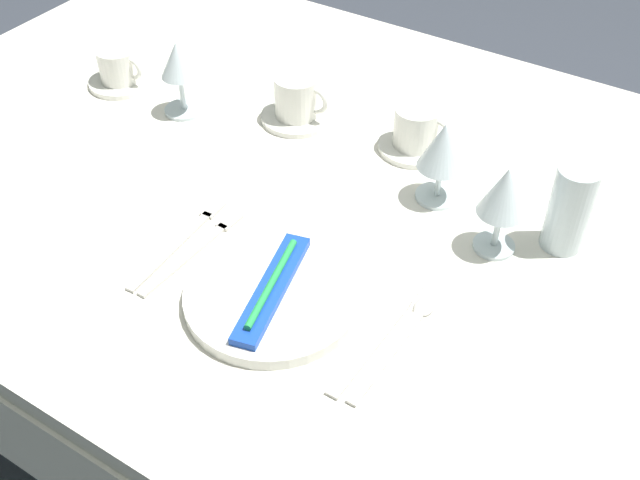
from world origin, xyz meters
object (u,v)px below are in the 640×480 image
object	(u,v)px
toothbrush_package	(272,287)
drink_tumbler	(568,213)
dinner_knife	(376,339)
coffee_cup_far	(119,65)
fork_outer	(197,249)
wine_glass_right	(443,149)
coffee_cup_left	(417,127)
fork_inner	(182,239)
wine_glass_left	(178,65)
coffee_cup_right	(297,96)
spoon_soup	(404,334)
wine_glass_centre	(504,195)
dinner_plate	(273,296)

from	to	relation	value
toothbrush_package	drink_tumbler	world-z (taller)	drink_tumbler
dinner_knife	coffee_cup_far	distance (m)	0.78
fork_outer	wine_glass_right	world-z (taller)	wine_glass_right
coffee_cup_left	toothbrush_package	bearing A→B (deg)	-90.04
dinner_knife	coffee_cup_left	xyz separation A→B (m)	(-0.15, 0.41, 0.04)
fork_inner	wine_glass_left	xyz separation A→B (m)	(-0.22, 0.27, 0.09)
fork_inner	coffee_cup_right	world-z (taller)	coffee_cup_right
spoon_soup	wine_glass_right	bearing A→B (deg)	107.75
wine_glass_centre	drink_tumbler	world-z (taller)	wine_glass_centre
dinner_knife	wine_glass_right	size ratio (longest dim) A/B	1.65
coffee_cup_far	coffee_cup_left	bearing A→B (deg)	10.98
dinner_knife	spoon_soup	world-z (taller)	spoon_soup
dinner_plate	dinner_knife	size ratio (longest dim) A/B	1.07
fork_inner	spoon_soup	bearing A→B (deg)	1.94
toothbrush_package	wine_glass_left	bearing A→B (deg)	143.46
fork_inner	wine_glass_left	distance (m)	0.37
dinner_plate	coffee_cup_right	distance (m)	0.45
toothbrush_package	coffee_cup_right	size ratio (longest dim) A/B	2.05
coffee_cup_right	wine_glass_centre	xyz separation A→B (m)	(0.43, -0.13, 0.05)
toothbrush_package	spoon_soup	xyz separation A→B (m)	(0.18, 0.04, -0.02)
dinner_plate	fork_inner	world-z (taller)	dinner_plate
dinner_plate	wine_glass_left	bearing A→B (deg)	143.46
spoon_soup	coffee_cup_right	size ratio (longest dim) A/B	2.03
toothbrush_package	coffee_cup_left	world-z (taller)	coffee_cup_left
wine_glass_right	drink_tumbler	distance (m)	0.20
toothbrush_package	wine_glass_right	distance (m)	0.34
spoon_soup	drink_tumbler	size ratio (longest dim) A/B	1.54
fork_outer	wine_glass_right	bearing A→B (deg)	51.00
spoon_soup	fork_outer	bearing A→B (deg)	-177.15
fork_outer	dinner_knife	world-z (taller)	same
spoon_soup	wine_glass_left	bearing A→B (deg)	155.97
wine_glass_centre	fork_outer	bearing A→B (deg)	-146.77
dinner_knife	spoon_soup	bearing A→B (deg)	46.03
spoon_soup	coffee_cup_right	distance (m)	0.53
fork_inner	coffee_cup_left	distance (m)	0.44
fork_outer	fork_inner	distance (m)	0.03
dinner_knife	coffee_cup_left	bearing A→B (deg)	110.51
coffee_cup_far	wine_glass_left	distance (m)	0.17
fork_inner	coffee_cup_right	size ratio (longest dim) A/B	2.13
wine_glass_right	drink_tumbler	bearing A→B (deg)	-0.33
wine_glass_right	drink_tumbler	world-z (taller)	same
dinner_knife	coffee_cup_left	world-z (taller)	coffee_cup_left
wine_glass_right	spoon_soup	bearing A→B (deg)	-72.25
dinner_plate	wine_glass_centre	bearing A→B (deg)	51.11
dinner_plate	wine_glass_left	size ratio (longest dim) A/B	1.77
fork_outer	wine_glass_left	world-z (taller)	wine_glass_left
fork_outer	wine_glass_left	size ratio (longest dim) A/B	1.55
spoon_soup	wine_glass_left	xyz separation A→B (m)	(-0.59, 0.26, 0.09)
dinner_knife	coffee_cup_far	size ratio (longest dim) A/B	2.35
spoon_soup	wine_glass_centre	bearing A→B (deg)	81.90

